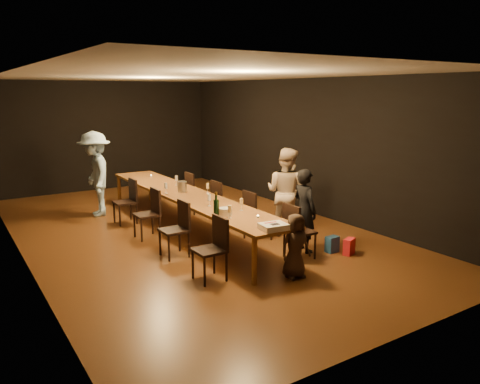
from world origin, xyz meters
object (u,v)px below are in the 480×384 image
child (295,246)px  ice_bucket (182,186)px  birthday_cake (273,227)px  champagne_bottle (216,203)px  woman_birthday (305,210)px  woman_tan (286,192)px  chair_left_0 (209,250)px  chair_left_3 (125,202)px  chair_left_2 (147,214)px  plate_stack (226,212)px  chair_right_0 (300,231)px  chair_right_2 (225,203)px  chair_right_1 (258,215)px  chair_right_3 (197,192)px  man_blue (96,174)px  chair_left_1 (174,229)px  table (187,196)px

child → ice_bucket: size_ratio=4.69×
birthday_cake → ice_bucket: ice_bucket is taller
champagne_bottle → ice_bucket: bearing=80.4°
woman_birthday → child: size_ratio=1.48×
woman_tan → chair_left_0: bearing=93.5°
chair_left_3 → birthday_cake: (0.81, -4.06, 0.33)m
chair_left_2 → plate_stack: chair_left_2 is taller
chair_right_0 → woman_birthday: woman_birthday is taller
chair_right_0 → chair_right_2: same height
champagne_bottle → birthday_cake: bearing=-76.9°
chair_right_1 → chair_right_0: bearing=-0.0°
plate_stack → ice_bucket: 2.05m
child → chair_right_3: bearing=87.4°
chair_right_2 → chair_left_0: size_ratio=1.00×
chair_left_3 → child: bearing=-165.1°
man_blue → plate_stack: (0.95, -3.95, -0.13)m
chair_right_2 → champagne_bottle: size_ratio=2.49×
chair_left_0 → ice_bucket: 2.81m
chair_right_1 → ice_bucket: size_ratio=4.50×
chair_right_3 → chair_left_1: 2.94m
woman_birthday → ice_bucket: bearing=27.3°
chair_left_0 → chair_left_1: bearing=0.0°
woman_birthday → child: bearing=135.3°
birthday_cake → chair_left_2: bearing=112.6°
chair_right_1 → child: 1.88m
chair_left_0 → chair_left_1: (0.00, 1.20, 0.00)m
birthday_cake → chair_left_3: bearing=108.1°
woman_tan → chair_left_3: bearing=20.3°
chair_right_3 → chair_left_0: (-1.70, -3.60, 0.00)m
chair_right_3 → woman_tan: woman_tan is taller
child → champagne_bottle: 1.50m
chair_right_0 → chair_left_2: size_ratio=1.00×
table → chair_right_1: 1.49m
chair_left_1 → ice_bucket: ice_bucket is taller
chair_right_1 → woman_tan: (0.60, -0.06, 0.38)m
chair_left_0 → champagne_bottle: 1.01m
woman_tan → chair_right_0: bearing=129.3°
chair_right_2 → chair_left_3: bearing=-125.2°
table → woman_tan: bearing=-41.0°
woman_tan → plate_stack: (-1.66, -0.53, -0.03)m
chair_left_1 → table: bearing=-35.3°
chair_left_2 → birthday_cake: bearing=-164.1°
chair_left_1 → chair_left_2: same height
chair_right_2 → plate_stack: bearing=-30.5°
champagne_bottle → chair_left_3: bearing=100.6°
chair_right_2 → man_blue: size_ratio=0.50×
chair_right_3 → woman_birthday: bearing=5.1°
chair_right_3 → chair_left_3: (-1.70, 0.00, 0.00)m
woman_birthday → chair_right_1: bearing=19.4°
woman_tan → birthday_cake: 2.18m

